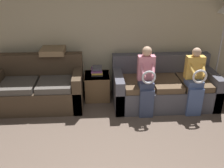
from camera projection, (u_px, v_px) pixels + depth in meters
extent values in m
cube|color=#BCB293|center=(104.00, 32.00, 4.89)|extent=(6.76, 0.06, 2.55)
cube|color=#4C4C56|center=(163.00, 93.00, 4.85)|extent=(1.93, 0.97, 0.41)
cube|color=#4C4C56|center=(160.00, 65.00, 5.01)|extent=(1.93, 0.20, 0.47)
cube|color=#4C4C56|center=(118.00, 89.00, 4.75)|extent=(0.16, 0.97, 0.65)
cube|color=#4C4C56|center=(209.00, 86.00, 4.85)|extent=(0.16, 0.97, 0.65)
cube|color=brown|center=(137.00, 84.00, 4.62)|extent=(0.50, 0.73, 0.11)
cube|color=brown|center=(166.00, 83.00, 4.65)|extent=(0.50, 0.73, 0.11)
cube|color=brown|center=(194.00, 82.00, 4.68)|extent=(0.50, 0.73, 0.11)
cube|color=#473828|center=(40.00, 96.00, 4.73)|extent=(1.64, 0.86, 0.43)
cube|color=#473828|center=(40.00, 66.00, 4.84)|extent=(1.64, 0.20, 0.51)
cube|color=#473828|center=(78.00, 88.00, 4.72)|extent=(0.16, 0.86, 0.68)
cube|color=#514C47|center=(18.00, 85.00, 4.51)|extent=(0.62, 0.62, 0.11)
cube|color=#514C47|center=(55.00, 84.00, 4.55)|extent=(0.62, 0.62, 0.11)
cube|color=#384260|center=(146.00, 104.00, 4.36)|extent=(0.25, 0.10, 0.52)
cube|color=#384260|center=(146.00, 84.00, 4.35)|extent=(0.25, 0.28, 0.11)
cube|color=#D17A8E|center=(146.00, 68.00, 4.30)|extent=(0.29, 0.14, 0.43)
sphere|color=tan|center=(147.00, 51.00, 4.18)|extent=(0.17, 0.17, 0.17)
torus|color=silver|center=(149.00, 77.00, 4.08)|extent=(0.24, 0.04, 0.24)
cylinder|color=#D17A8E|center=(142.00, 69.00, 4.16)|extent=(0.10, 0.31, 0.24)
cylinder|color=#D17A8E|center=(153.00, 69.00, 4.17)|extent=(0.10, 0.31, 0.24)
cube|color=#475B8E|center=(194.00, 102.00, 4.41)|extent=(0.27, 0.10, 0.52)
cube|color=#475B8E|center=(194.00, 82.00, 4.40)|extent=(0.27, 0.28, 0.11)
cube|color=gold|center=(194.00, 67.00, 4.36)|extent=(0.31, 0.14, 0.41)
sphere|color=tan|center=(197.00, 52.00, 4.24)|extent=(0.16, 0.16, 0.16)
torus|color=silver|center=(200.00, 77.00, 4.14)|extent=(0.25, 0.04, 0.25)
cylinder|color=gold|center=(192.00, 69.00, 4.21)|extent=(0.11, 0.31, 0.23)
cylinder|color=gold|center=(204.00, 68.00, 4.23)|extent=(0.11, 0.31, 0.23)
cube|color=brown|center=(97.00, 86.00, 5.03)|extent=(0.48, 0.52, 0.50)
cube|color=brown|center=(97.00, 75.00, 4.92)|extent=(0.50, 0.54, 0.02)
cube|color=#4C4C56|center=(97.00, 73.00, 4.92)|extent=(0.22, 0.23, 0.05)
cube|color=gold|center=(97.00, 71.00, 4.90)|extent=(0.21, 0.32, 0.04)
cube|color=#7A4284|center=(97.00, 70.00, 4.88)|extent=(0.21, 0.30, 0.03)
cube|color=#4C4C56|center=(97.00, 68.00, 4.86)|extent=(0.18, 0.23, 0.05)
cylinder|color=#2D2B28|center=(212.00, 92.00, 5.30)|extent=(0.26, 0.26, 0.02)
cylinder|color=#B7B7BC|center=(219.00, 55.00, 4.95)|extent=(0.03, 0.03, 1.64)
cube|color=#846B4C|center=(53.00, 51.00, 4.72)|extent=(0.45, 0.45, 0.10)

